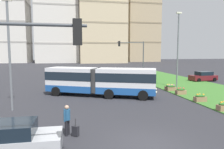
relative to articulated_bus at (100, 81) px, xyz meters
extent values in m
plane|color=#2D2D33|center=(0.71, -12.27, -1.65)|extent=(260.00, 260.00, 0.00)
cube|color=#3D752D|center=(13.17, -2.27, -1.61)|extent=(10.00, 70.00, 0.08)
cube|color=white|center=(2.59, -1.18, 0.07)|extent=(6.50, 4.62, 2.55)
cube|color=#1E519E|center=(2.59, -1.18, -0.85)|extent=(6.53, 4.64, 0.70)
cube|color=#19232D|center=(2.59, -1.18, 0.50)|extent=(6.55, 4.67, 0.90)
cube|color=white|center=(-2.95, 1.37, 0.07)|extent=(5.77, 4.57, 2.55)
cube|color=#1E519E|center=(-2.95, 1.37, -0.85)|extent=(5.80, 4.59, 0.70)
cube|color=#19232D|center=(-2.95, 1.37, 0.50)|extent=(5.82, 4.62, 0.90)
cylinder|color=#383838|center=(-0.18, -0.02, 0.07)|extent=(2.40, 2.40, 2.45)
cylinder|color=black|center=(4.73, -0.72, -1.15)|extent=(1.03, 0.64, 1.00)
cylinder|color=black|center=(3.77, -3.02, -1.15)|extent=(1.03, 0.64, 1.00)
cylinder|color=black|center=(1.59, 0.59, -1.15)|extent=(1.03, 0.64, 1.00)
cylinder|color=black|center=(0.63, -1.71, -1.15)|extent=(1.03, 0.64, 1.00)
cylinder|color=black|center=(-3.55, 3.07, -1.15)|extent=(1.02, 0.70, 1.00)
cylinder|color=black|center=(-4.68, 0.83, -1.15)|extent=(1.02, 0.70, 1.00)
sphere|color=#F9EFC6|center=(5.72, -1.51, -0.85)|extent=(0.24, 0.24, 0.24)
sphere|color=#F9EFC6|center=(5.03, -3.17, -0.85)|extent=(0.24, 0.24, 0.24)
cube|color=maroon|center=(18.17, 8.21, -1.07)|extent=(4.53, 2.15, 0.80)
cube|color=black|center=(18.32, 8.23, -0.37)|extent=(2.51, 1.87, 0.60)
cylinder|color=black|center=(16.75, 7.19, -1.33)|extent=(0.66, 0.27, 0.64)
cylinder|color=black|center=(16.61, 8.99, -1.33)|extent=(0.66, 0.27, 0.64)
cylinder|color=black|center=(19.74, 7.44, -1.33)|extent=(0.66, 0.27, 0.64)
cylinder|color=black|center=(19.60, 9.23, -1.33)|extent=(0.66, 0.27, 0.64)
cube|color=#B7BABF|center=(-5.79, -12.34, -1.07)|extent=(4.44, 1.89, 0.80)
cube|color=black|center=(-5.94, -12.33, -0.37)|extent=(2.41, 1.73, 0.60)
cylinder|color=black|center=(-4.27, -11.47, -1.33)|extent=(0.64, 0.23, 0.64)
cylinder|color=black|center=(-3.32, -10.26, -1.20)|extent=(0.16, 0.16, 0.90)
cylinder|color=black|center=(-3.42, -10.42, -1.20)|extent=(0.16, 0.16, 0.90)
cylinder|color=#23517A|center=(-3.37, -10.34, -0.45)|extent=(0.36, 0.36, 0.60)
sphere|color=tan|center=(-3.37, -10.34, -0.03)|extent=(0.24, 0.24, 0.24)
cylinder|color=#23517A|center=(-3.24, -10.14, -0.50)|extent=(0.10, 0.10, 0.55)
cylinder|color=#23517A|center=(-3.50, -10.54, -0.50)|extent=(0.10, 0.10, 0.55)
cube|color=#232328|center=(-2.92, -10.54, -1.34)|extent=(0.43, 0.40, 0.56)
cylinder|color=black|center=(-2.92, -10.54, -0.85)|extent=(0.03, 0.03, 0.40)
cube|color=#937051|center=(8.77, -7.91, -1.35)|extent=(1.10, 0.56, 0.44)
ellipsoid|color=#2D6B28|center=(8.77, -7.91, -1.03)|extent=(0.99, 0.50, 0.28)
sphere|color=orange|center=(8.49, -7.91, -0.93)|extent=(0.20, 0.20, 0.20)
sphere|color=orange|center=(8.77, -7.83, -0.93)|extent=(0.20, 0.20, 0.20)
cube|color=#937051|center=(8.77, -4.78, -1.35)|extent=(1.10, 0.56, 0.44)
ellipsoid|color=#2D6B28|center=(8.77, -4.78, -1.03)|extent=(0.99, 0.50, 0.28)
sphere|color=orange|center=(8.49, -4.78, -0.93)|extent=(0.20, 0.20, 0.20)
sphere|color=orange|center=(8.77, -4.70, -0.93)|extent=(0.20, 0.20, 0.20)
sphere|color=orange|center=(9.05, -4.84, -0.93)|extent=(0.20, 0.20, 0.20)
cube|color=#937051|center=(8.77, -1.30, -1.35)|extent=(1.10, 0.56, 0.44)
ellipsoid|color=#2D6B28|center=(8.77, -1.30, -1.03)|extent=(0.99, 0.50, 0.28)
sphere|color=red|center=(8.49, -1.30, -0.93)|extent=(0.20, 0.20, 0.20)
sphere|color=red|center=(8.77, -1.22, -0.93)|extent=(0.20, 0.20, 0.20)
sphere|color=red|center=(9.05, -1.36, -0.93)|extent=(0.20, 0.20, 0.20)
cube|color=#937051|center=(8.77, 0.92, -1.35)|extent=(1.10, 0.56, 0.44)
ellipsoid|color=#2D6B28|center=(8.77, 0.92, -1.03)|extent=(0.99, 0.50, 0.28)
sphere|color=#D14C99|center=(8.49, 0.92, -0.93)|extent=(0.20, 0.20, 0.20)
sphere|color=#D14C99|center=(8.77, 1.00, -0.93)|extent=(0.20, 0.20, 0.20)
sphere|color=#D14C99|center=(9.05, 0.86, -0.93)|extent=(0.20, 0.20, 0.20)
cube|color=#937051|center=(8.77, 1.36, -1.35)|extent=(1.10, 0.56, 0.44)
ellipsoid|color=#2D6B28|center=(8.77, 1.36, -1.03)|extent=(0.99, 0.50, 0.28)
sphere|color=yellow|center=(8.49, 1.36, -0.93)|extent=(0.20, 0.20, 0.20)
sphere|color=yellow|center=(8.77, 1.44, -0.93)|extent=(0.20, 0.20, 0.20)
sphere|color=yellow|center=(9.05, 1.30, -0.93)|extent=(0.20, 0.20, 0.20)
cylinder|color=#474C51|center=(-4.70, -15.27, 3.82)|extent=(4.19, 0.10, 0.10)
cube|color=black|center=(-2.90, -15.27, 3.62)|extent=(0.28, 0.28, 0.80)
sphere|color=red|center=(-2.90, -15.27, 3.87)|extent=(0.16, 0.16, 0.16)
sphere|color=yellow|center=(-2.90, -15.27, 3.61)|extent=(0.16, 0.16, 0.16)
sphere|color=green|center=(-2.90, -15.27, 3.35)|extent=(0.16, 0.16, 0.16)
cylinder|color=#474C51|center=(8.37, 9.73, 1.56)|extent=(0.16, 0.16, 6.42)
cylinder|color=#474C51|center=(6.24, 9.73, 4.57)|extent=(4.27, 0.10, 0.10)
cube|color=black|center=(4.40, 9.73, 4.37)|extent=(0.28, 0.28, 0.80)
sphere|color=red|center=(4.40, 9.73, 4.62)|extent=(0.16, 0.16, 0.16)
sphere|color=yellow|center=(4.40, 9.73, 4.36)|extent=(0.16, 0.16, 0.16)
sphere|color=green|center=(4.40, 9.73, 4.10)|extent=(0.16, 0.16, 0.16)
cylinder|color=slate|center=(-7.79, -4.25, 2.64)|extent=(0.18, 0.18, 8.59)
cylinder|color=slate|center=(10.67, 3.09, 3.15)|extent=(0.18, 0.18, 9.62)
cube|color=white|center=(10.67, 3.09, 8.06)|extent=(0.70, 0.28, 0.20)
cube|color=silver|center=(-29.29, 84.37, 25.40)|extent=(14.75, 15.54, 54.11)
cube|color=#A4A099|center=(-29.29, 84.37, 7.71)|extent=(14.95, 15.74, 0.70)
cube|color=#A4A099|center=(-29.29, 84.37, 16.73)|extent=(14.95, 15.74, 0.70)
cube|color=#A4A099|center=(-29.29, 84.37, 25.75)|extent=(14.95, 15.74, 0.70)
cube|color=silver|center=(-8.48, 82.40, 23.44)|extent=(19.11, 19.53, 50.18)
cube|color=#A4A099|center=(-8.48, 82.40, 7.06)|extent=(19.31, 19.73, 0.70)
cube|color=#A4A099|center=(-8.48, 82.40, 15.42)|extent=(19.31, 19.73, 0.70)
cube|color=#A4A099|center=(-8.48, 82.40, 23.79)|extent=(19.31, 19.73, 0.70)
cube|color=beige|center=(11.68, 75.49, 19.78)|extent=(20.81, 17.27, 42.86)
cube|color=#9C8D6E|center=(11.68, 75.49, 7.27)|extent=(21.01, 17.47, 0.70)
cube|color=#9C8D6E|center=(11.68, 75.49, 15.84)|extent=(21.01, 17.47, 0.70)
cube|color=#9C8D6E|center=(11.68, 75.49, 24.41)|extent=(21.01, 17.47, 0.70)
cube|color=tan|center=(34.34, 85.82, 17.49)|extent=(16.47, 16.38, 38.28)
cube|color=#85765B|center=(34.34, 85.82, 8.27)|extent=(16.67, 16.58, 0.70)
cube|color=#85765B|center=(34.34, 85.82, 17.84)|extent=(16.67, 16.58, 0.70)
cube|color=#85765B|center=(34.34, 85.82, 27.40)|extent=(16.67, 16.58, 0.70)
camera|label=1|loc=(-3.15, -21.90, 2.99)|focal=33.31mm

